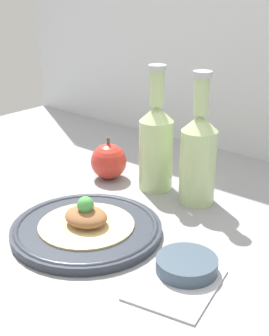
{
  "coord_description": "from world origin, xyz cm",
  "views": [
    {
      "loc": [
        51.65,
        -61.52,
        45.64
      ],
      "look_at": [
        -4.91,
        5.97,
        10.06
      ],
      "focal_mm": 50.0,
      "sensor_mm": 36.0,
      "label": 1
    }
  ],
  "objects_px": {
    "cider_bottle_right": "(198,155)",
    "dipping_bowl": "(187,266)",
    "plated_food": "(86,219)",
    "plate": "(87,228)",
    "apple": "(109,161)",
    "cider_bottle_left": "(156,144)"
  },
  "relations": [
    {
      "from": "cider_bottle_right",
      "to": "dipping_bowl",
      "type": "bearing_deg",
      "value": -60.27
    },
    {
      "from": "plated_food",
      "to": "plate",
      "type": "bearing_deg",
      "value": 135.0
    },
    {
      "from": "apple",
      "to": "plated_food",
      "type": "bearing_deg",
      "value": -56.18
    },
    {
      "from": "plate",
      "to": "cider_bottle_right",
      "type": "bearing_deg",
      "value": 71.78
    },
    {
      "from": "plate",
      "to": "apple",
      "type": "relative_size",
      "value": 2.77
    },
    {
      "from": "cider_bottle_left",
      "to": "cider_bottle_right",
      "type": "relative_size",
      "value": 1.0
    },
    {
      "from": "plated_food",
      "to": "apple",
      "type": "relative_size",
      "value": 1.77
    },
    {
      "from": "cider_bottle_left",
      "to": "cider_bottle_right",
      "type": "bearing_deg",
      "value": 0.0
    },
    {
      "from": "plated_food",
      "to": "apple",
      "type": "height_order",
      "value": "apple"
    },
    {
      "from": "plated_food",
      "to": "dipping_bowl",
      "type": "distance_m",
      "value": 0.22
    },
    {
      "from": "plate",
      "to": "cider_bottle_right",
      "type": "height_order",
      "value": "cider_bottle_right"
    },
    {
      "from": "apple",
      "to": "cider_bottle_right",
      "type": "bearing_deg",
      "value": 6.65
    },
    {
      "from": "plate",
      "to": "cider_bottle_left",
      "type": "relative_size",
      "value": 1.01
    },
    {
      "from": "apple",
      "to": "dipping_bowl",
      "type": "bearing_deg",
      "value": -29.66
    },
    {
      "from": "cider_bottle_left",
      "to": "apple",
      "type": "xyz_separation_m",
      "value": [
        -0.12,
        -0.03,
        -0.07
      ]
    },
    {
      "from": "cider_bottle_right",
      "to": "plate",
      "type": "bearing_deg",
      "value": -108.22
    },
    {
      "from": "cider_bottle_left",
      "to": "dipping_bowl",
      "type": "relative_size",
      "value": 2.77
    },
    {
      "from": "cider_bottle_left",
      "to": "dipping_bowl",
      "type": "distance_m",
      "value": 0.36
    },
    {
      "from": "plate",
      "to": "plated_food",
      "type": "distance_m",
      "value": 0.02
    },
    {
      "from": "cider_bottle_left",
      "to": "cider_bottle_right",
      "type": "distance_m",
      "value": 0.11
    },
    {
      "from": "cider_bottle_right",
      "to": "cider_bottle_left",
      "type": "bearing_deg",
      "value": 180.0
    },
    {
      "from": "apple",
      "to": "cider_bottle_left",
      "type": "bearing_deg",
      "value": 12.65
    }
  ]
}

